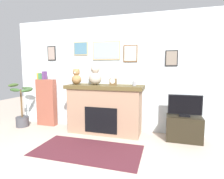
{
  "coord_description": "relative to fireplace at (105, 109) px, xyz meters",
  "views": [
    {
      "loc": [
        1.08,
        -2.05,
        1.41
      ],
      "look_at": [
        0.01,
        1.66,
        0.97
      ],
      "focal_mm": 28.77,
      "sensor_mm": 36.0,
      "label": 1
    }
  ],
  "objects": [
    {
      "name": "teddy_bear_grey",
      "position": [
        -0.22,
        -0.02,
        0.73
      ],
      "size": [
        0.28,
        0.28,
        0.45
      ],
      "color": "#A79B8A",
      "rests_on": "fireplace"
    },
    {
      "name": "television",
      "position": [
        1.65,
        -0.01,
        0.16
      ],
      "size": [
        0.63,
        0.14,
        0.42
      ],
      "color": "black",
      "rests_on": "tv_stand"
    },
    {
      "name": "tv_stand",
      "position": [
        1.65,
        -0.01,
        -0.29
      ],
      "size": [
        0.66,
        0.4,
        0.49
      ],
      "primitive_type": "cube",
      "color": "black",
      "rests_on": "ground_plane"
    },
    {
      "name": "candle_jar",
      "position": [
        0.65,
        -0.02,
        0.57
      ],
      "size": [
        0.08,
        0.08,
        0.1
      ],
      "primitive_type": "cylinder",
      "color": "gray",
      "rests_on": "fireplace"
    },
    {
      "name": "mantel_clock",
      "position": [
        0.19,
        -0.02,
        0.6
      ],
      "size": [
        0.14,
        0.1,
        0.15
      ],
      "color": "brown",
      "rests_on": "fireplace"
    },
    {
      "name": "potted_plant",
      "position": [
        -2.08,
        -0.19,
        -0.12
      ],
      "size": [
        0.49,
        0.5,
        1.06
      ],
      "color": "#3F3F44",
      "rests_on": "ground_plane"
    },
    {
      "name": "teddy_bear_cream",
      "position": [
        -0.67,
        -0.02,
        0.69
      ],
      "size": [
        0.22,
        0.22,
        0.36
      ],
      "color": "olive",
      "rests_on": "fireplace"
    },
    {
      "name": "fireplace",
      "position": [
        0.0,
        0.0,
        0.0
      ],
      "size": [
        1.69,
        0.63,
        1.06
      ],
      "color": "#947159",
      "rests_on": "ground_plane"
    },
    {
      "name": "ground_plane",
      "position": [
        0.16,
        -1.65,
        -0.54
      ],
      "size": [
        12.0,
        12.0,
        0.0
      ],
      "primitive_type": "plane",
      "color": "#BAA898"
    },
    {
      "name": "area_rug",
      "position": [
        -0.0,
        -0.96,
        -0.53
      ],
      "size": [
        1.86,
        0.93,
        0.01
      ],
      "primitive_type": "cube",
      "color": "#4C1F28",
      "rests_on": "ground_plane"
    },
    {
      "name": "back_wall",
      "position": [
        0.15,
        0.35,
        0.77
      ],
      "size": [
        5.2,
        0.15,
        2.6
      ],
      "color": "silver",
      "rests_on": "ground_plane"
    },
    {
      "name": "bookshelf",
      "position": [
        -1.58,
        0.09,
        0.07
      ],
      "size": [
        0.49,
        0.16,
        1.36
      ],
      "color": "brown",
      "rests_on": "ground_plane"
    }
  ]
}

